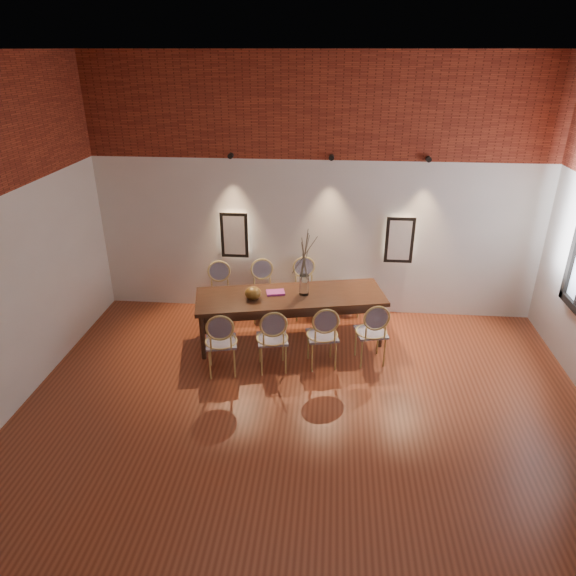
# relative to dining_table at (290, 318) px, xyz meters

# --- Properties ---
(floor) EXTENTS (7.00, 7.00, 0.02)m
(floor) POSITION_rel_dining_table_xyz_m (0.32, -2.46, -0.39)
(floor) COLOR brown
(floor) RESTS_ON ground
(ceiling) EXTENTS (7.00, 7.00, 0.02)m
(ceiling) POSITION_rel_dining_table_xyz_m (0.32, -2.46, 3.63)
(ceiling) COLOR silver
(ceiling) RESTS_ON ground
(wall_back) EXTENTS (7.00, 0.10, 4.00)m
(wall_back) POSITION_rel_dining_table_xyz_m (0.32, 1.09, 1.62)
(wall_back) COLOR silver
(wall_back) RESTS_ON ground
(brick_band_back) EXTENTS (7.00, 0.02, 1.50)m
(brick_band_back) POSITION_rel_dining_table_xyz_m (0.32, 1.02, 2.88)
(brick_band_back) COLOR maroon
(brick_band_back) RESTS_ON ground
(brick_band_front) EXTENTS (7.00, 0.02, 1.50)m
(brick_band_front) POSITION_rel_dining_table_xyz_m (0.32, -5.94, 2.88)
(brick_band_front) COLOR maroon
(brick_band_front) RESTS_ON ground
(niche_left) EXTENTS (0.36, 0.06, 0.66)m
(niche_left) POSITION_rel_dining_table_xyz_m (-0.98, 0.99, 0.93)
(niche_left) COLOR #FFEAC6
(niche_left) RESTS_ON wall_back
(niche_right) EXTENTS (0.36, 0.06, 0.66)m
(niche_right) POSITION_rel_dining_table_xyz_m (1.62, 0.99, 0.93)
(niche_right) COLOR #FFEAC6
(niche_right) RESTS_ON wall_back
(spot_fixture_left) EXTENTS (0.08, 0.10, 0.08)m
(spot_fixture_left) POSITION_rel_dining_table_xyz_m (-0.98, 0.96, 2.17)
(spot_fixture_left) COLOR black
(spot_fixture_left) RESTS_ON wall_back
(spot_fixture_mid) EXTENTS (0.08, 0.10, 0.08)m
(spot_fixture_mid) POSITION_rel_dining_table_xyz_m (0.52, 0.96, 2.17)
(spot_fixture_mid) COLOR black
(spot_fixture_mid) RESTS_ON wall_back
(spot_fixture_right) EXTENTS (0.08, 0.10, 0.08)m
(spot_fixture_right) POSITION_rel_dining_table_xyz_m (1.92, 0.96, 2.17)
(spot_fixture_right) COLOR black
(spot_fixture_right) RESTS_ON wall_back
(dining_table) EXTENTS (2.86, 1.44, 0.75)m
(dining_table) POSITION_rel_dining_table_xyz_m (0.00, 0.00, 0.00)
(dining_table) COLOR #392014
(dining_table) RESTS_ON floor
(chair_near_a) EXTENTS (0.52, 0.52, 0.94)m
(chair_near_a) POSITION_rel_dining_table_xyz_m (-0.85, -0.92, 0.09)
(chair_near_a) COLOR tan
(chair_near_a) RESTS_ON floor
(chair_near_b) EXTENTS (0.52, 0.52, 0.94)m
(chair_near_b) POSITION_rel_dining_table_xyz_m (-0.18, -0.78, 0.09)
(chair_near_b) COLOR tan
(chair_near_b) RESTS_ON floor
(chair_near_c) EXTENTS (0.52, 0.52, 0.94)m
(chair_near_c) POSITION_rel_dining_table_xyz_m (0.49, -0.63, 0.09)
(chair_near_c) COLOR tan
(chair_near_c) RESTS_ON floor
(chair_near_d) EXTENTS (0.52, 0.52, 0.94)m
(chair_near_d) POSITION_rel_dining_table_xyz_m (1.15, -0.48, 0.09)
(chair_near_d) COLOR tan
(chair_near_d) RESTS_ON floor
(chair_far_a) EXTENTS (0.52, 0.52, 0.94)m
(chair_far_a) POSITION_rel_dining_table_xyz_m (-1.15, 0.48, 0.09)
(chair_far_a) COLOR tan
(chair_far_a) RESTS_ON floor
(chair_far_b) EXTENTS (0.52, 0.52, 0.94)m
(chair_far_b) POSITION_rel_dining_table_xyz_m (-0.49, 0.63, 0.09)
(chair_far_b) COLOR tan
(chair_far_b) RESTS_ON floor
(chair_far_c) EXTENTS (0.52, 0.52, 0.94)m
(chair_far_c) POSITION_rel_dining_table_xyz_m (0.18, 0.78, 0.09)
(chair_far_c) COLOR tan
(chair_far_c) RESTS_ON floor
(chair_far_d) EXTENTS (0.52, 0.52, 0.94)m
(chair_far_d) POSITION_rel_dining_table_xyz_m (0.85, 0.92, 0.09)
(chair_far_d) COLOR tan
(chair_far_d) RESTS_ON floor
(vase) EXTENTS (0.14, 0.14, 0.30)m
(vase) POSITION_rel_dining_table_xyz_m (0.19, 0.04, 0.53)
(vase) COLOR silver
(vase) RESTS_ON dining_table
(dried_branches) EXTENTS (0.50, 0.50, 0.70)m
(dried_branches) POSITION_rel_dining_table_xyz_m (0.19, 0.04, 0.98)
(dried_branches) COLOR #4C4332
(dried_branches) RESTS_ON vase
(bowl) EXTENTS (0.24, 0.24, 0.18)m
(bowl) POSITION_rel_dining_table_xyz_m (-0.52, -0.17, 0.46)
(bowl) COLOR brown
(bowl) RESTS_ON dining_table
(book) EXTENTS (0.29, 0.23, 0.03)m
(book) POSITION_rel_dining_table_xyz_m (-0.22, 0.03, 0.39)
(book) COLOR #842877
(book) RESTS_ON dining_table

